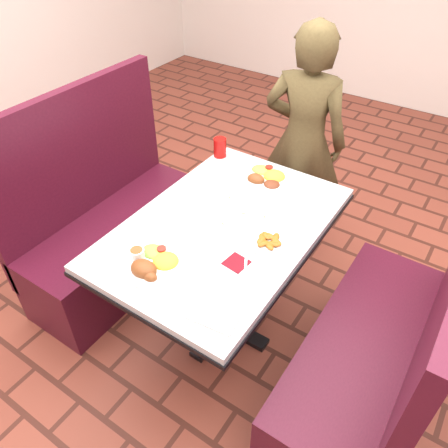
{
  "coord_description": "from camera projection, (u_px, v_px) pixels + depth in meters",
  "views": [
    {
      "loc": [
        0.87,
        -1.3,
        2.04
      ],
      "look_at": [
        0.0,
        0.0,
        0.75
      ],
      "focal_mm": 35.0,
      "sensor_mm": 36.0,
      "label": 1
    }
  ],
  "objects": [
    {
      "name": "dining_table",
      "position": [
        224.0,
        239.0,
        2.08
      ],
      "size": [
        0.81,
        1.21,
        0.75
      ],
      "color": "silver",
      "rests_on": "ground"
    },
    {
      "name": "booth_bench_left",
      "position": [
        114.0,
        231.0,
        2.63
      ],
      "size": [
        0.47,
        1.2,
        1.17
      ],
      "color": "#4B1122",
      "rests_on": "ground"
    },
    {
      "name": "booth_bench_right",
      "position": [
        372.0,
        360.0,
        1.95
      ],
      "size": [
        0.47,
        1.2,
        1.17
      ],
      "color": "#4B1122",
      "rests_on": "ground"
    },
    {
      "name": "diner_person",
      "position": [
        303.0,
        141.0,
        2.69
      ],
      "size": [
        0.57,
        0.42,
        1.44
      ],
      "primitive_type": "imported",
      "rotation": [
        0.0,
        0.0,
        3.3
      ],
      "color": "brown",
      "rests_on": "ground"
    },
    {
      "name": "near_dinner_plate",
      "position": [
        153.0,
        261.0,
        1.79
      ],
      "size": [
        0.27,
        0.27,
        0.08
      ],
      "rotation": [
        0.0,
        0.0,
        0.21
      ],
      "color": "white",
      "rests_on": "dining_table"
    },
    {
      "name": "far_dinner_plate",
      "position": [
        266.0,
        176.0,
        2.29
      ],
      "size": [
        0.28,
        0.28,
        0.07
      ],
      "rotation": [
        0.0,
        0.0,
        -0.42
      ],
      "color": "white",
      "rests_on": "dining_table"
    },
    {
      "name": "plantain_plate",
      "position": [
        268.0,
        241.0,
        1.91
      ],
      "size": [
        0.18,
        0.18,
        0.03
      ],
      "rotation": [
        0.0,
        0.0,
        -0.29
      ],
      "color": "white",
      "rests_on": "dining_table"
    },
    {
      "name": "maroon_napkin",
      "position": [
        236.0,
        263.0,
        1.83
      ],
      "size": [
        0.1,
        0.1,
        0.0
      ],
      "primitive_type": "cube",
      "rotation": [
        0.0,
        0.0,
        -0.12
      ],
      "color": "maroon",
      "rests_on": "dining_table"
    },
    {
      "name": "spoon_utensil",
      "position": [
        246.0,
        263.0,
        1.82
      ],
      "size": [
        0.07,
        0.12,
        0.0
      ],
      "primitive_type": "cube",
      "rotation": [
        0.0,
        0.0,
        0.51
      ],
      "color": "silver",
      "rests_on": "dining_table"
    },
    {
      "name": "red_tumbler",
      "position": [
        220.0,
        147.0,
        2.46
      ],
      "size": [
        0.07,
        0.07,
        0.11
      ],
      "primitive_type": "cylinder",
      "color": "#AC0E0B",
      "rests_on": "dining_table"
    },
    {
      "name": "paper_napkin",
      "position": [
        216.0,
        314.0,
        1.61
      ],
      "size": [
        0.2,
        0.16,
        0.01
      ],
      "primitive_type": "cube",
      "rotation": [
        0.0,
        0.0,
        0.12
      ],
      "color": "white",
      "rests_on": "dining_table"
    },
    {
      "name": "knife_utensil",
      "position": [
        158.0,
        260.0,
        1.82
      ],
      "size": [
        0.05,
        0.17,
        0.0
      ],
      "primitive_type": "cube",
      "rotation": [
        0.0,
        0.0,
        0.25
      ],
      "color": "silver",
      "rests_on": "dining_table"
    },
    {
      "name": "fork_utensil",
      "position": [
        158.0,
        260.0,
        1.83
      ],
      "size": [
        0.03,
        0.13,
        0.0
      ],
      "primitive_type": "cube",
      "rotation": [
        0.0,
        0.0,
        -0.18
      ],
      "color": "#BDBDC1",
      "rests_on": "dining_table"
    },
    {
      "name": "lettuce_shreds",
      "position": [
        238.0,
        220.0,
        2.04
      ],
      "size": [
        0.28,
        0.32,
        0.0
      ],
      "primitive_type": null,
      "color": "#86AF46",
      "rests_on": "dining_table"
    }
  ]
}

